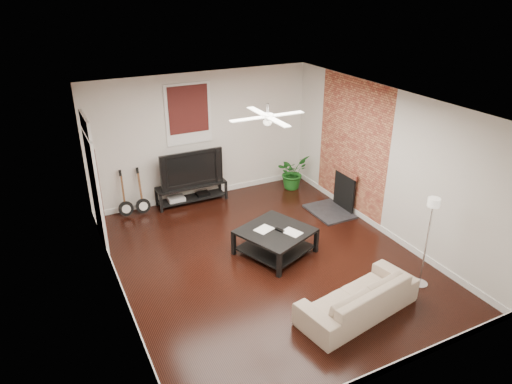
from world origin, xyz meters
TOP-DOWN VIEW (x-y plane):
  - room at (0.00, 0.00)m, footprint 5.01×6.01m
  - brick_accent at (2.49, 1.00)m, footprint 0.02×2.20m
  - fireplace at (2.20, 1.00)m, footprint 0.80×1.10m
  - window_back at (-0.30, 2.97)m, footprint 1.00×0.06m
  - door_left at (-2.46, 1.90)m, footprint 0.08×1.00m
  - tv_stand at (-0.40, 2.78)m, footprint 1.54×0.41m
  - tv at (-0.40, 2.80)m, footprint 1.38×0.18m
  - coffee_table at (0.24, 0.12)m, footprint 1.46×1.46m
  - sofa at (0.54, -1.88)m, footprint 2.02×1.07m
  - floor_lamp at (1.89, -1.78)m, footprint 0.30×0.30m
  - potted_plant at (1.99, 2.47)m, footprint 0.89×0.84m
  - guitar_left at (-1.85, 2.75)m, footprint 0.34×0.26m
  - guitar_right at (-1.50, 2.72)m, footprint 0.32×0.23m
  - ceiling_fan at (0.00, 0.00)m, footprint 1.24×1.24m

SIDE VIEW (x-z plane):
  - tv_stand at x=-0.40m, z-range 0.00..0.43m
  - coffee_table at x=0.24m, z-range 0.00..0.47m
  - sofa at x=0.54m, z-range 0.00..0.56m
  - potted_plant at x=1.99m, z-range 0.00..0.79m
  - fireplace at x=2.20m, z-range 0.00..0.92m
  - guitar_left at x=-1.85m, z-range 0.00..1.00m
  - guitar_right at x=-1.50m, z-range 0.00..1.00m
  - floor_lamp at x=1.89m, z-range 0.00..1.57m
  - tv at x=-0.40m, z-range 0.43..1.23m
  - door_left at x=-2.46m, z-range 0.00..2.50m
  - room at x=0.00m, z-range 0.00..2.80m
  - brick_accent at x=2.49m, z-range 0.00..2.80m
  - window_back at x=-0.30m, z-range 1.30..2.60m
  - ceiling_fan at x=0.00m, z-range 2.44..2.76m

